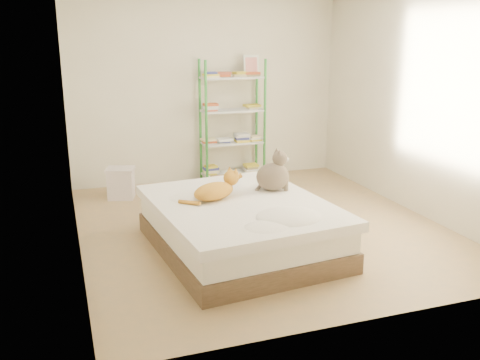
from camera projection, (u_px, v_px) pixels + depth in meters
name	position (u px, v px, depth m)	size (l,w,h in m)	color
room	(262.00, 108.00, 5.50)	(3.81, 4.21, 2.61)	tan
bed	(240.00, 226.00, 5.15)	(1.72, 2.07, 0.49)	brown
orange_cat	(214.00, 189.00, 5.13)	(0.53, 0.28, 0.21)	orange
grey_cat	(273.00, 171.00, 5.41)	(0.30, 0.36, 0.41)	#897459
shelf_unit	(233.00, 120.00, 7.43)	(0.88, 0.36, 1.74)	green
cardboard_box	(231.00, 189.00, 6.66)	(0.44, 0.42, 0.36)	olive
white_bin	(121.00, 183.00, 6.78)	(0.41, 0.38, 0.39)	silver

